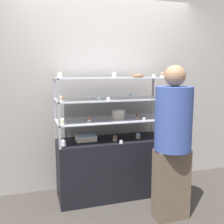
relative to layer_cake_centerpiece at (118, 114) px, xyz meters
The scene contains 29 objects.
ground_plane 1.03m from the layer_cake_centerpiece, 160.85° to the right, with size 20.00×20.00×0.00m, color #38332D.
back_wall 0.46m from the layer_cake_centerpiece, 104.34° to the left, with size 8.00×0.05×2.60m.
display_base 0.67m from the layer_cake_centerpiece, 160.85° to the right, with size 1.34×0.49×0.72m.
display_riser_lower 0.12m from the layer_cake_centerpiece, 160.85° to the right, with size 1.34×0.49×0.25m.
display_riser_middle 0.21m from the layer_cake_centerpiece, 160.85° to the right, with size 1.34×0.49×0.25m.
display_riser_upper 0.45m from the layer_cake_centerpiece, 160.85° to the right, with size 1.34×0.49×0.25m.
layer_cake_centerpiece is the anchor object (origin of this frame).
sheet_cake_frosted 0.49m from the layer_cake_centerpiece, behind, with size 0.24×0.16×0.07m.
cupcake_0 0.76m from the layer_cake_centerpiece, 168.66° to the right, with size 0.06×0.06×0.07m.
cupcake_1 0.30m from the layer_cake_centerpiece, 125.30° to the right, with size 0.06×0.06×0.07m.
cupcake_2 0.37m from the layer_cake_centerpiece, 23.79° to the right, with size 0.06×0.06×0.07m.
cupcake_3 0.60m from the layer_cake_centerpiece, 11.32° to the right, with size 0.06×0.06×0.07m.
price_tag_0 0.39m from the layer_cake_centerpiece, 101.64° to the right, with size 0.04×0.00×0.04m.
cupcake_4 0.72m from the layer_cake_centerpiece, 168.27° to the right, with size 0.05×0.05×0.07m.
cupcake_5 0.42m from the layer_cake_centerpiece, 162.05° to the right, with size 0.05×0.05×0.07m.
cupcake_6 0.24m from the layer_cake_centerpiece, 19.28° to the right, with size 0.05×0.05×0.07m.
cupcake_7 0.54m from the layer_cake_centerpiece, ahead, with size 0.05×0.05×0.07m.
price_tag_1 0.35m from the layer_cake_centerpiece, 48.12° to the right, with size 0.04×0.00×0.04m.
cupcake_8 0.77m from the layer_cake_centerpiece, 167.08° to the right, with size 0.05×0.05×0.06m.
cupcake_9 0.40m from the layer_cake_centerpiece, 153.32° to the right, with size 0.05×0.05×0.06m.
cupcake_10 0.28m from the layer_cake_centerpiece, 41.15° to the right, with size 0.05×0.05×0.06m.
cupcake_11 0.60m from the layer_cake_centerpiece, 17.05° to the right, with size 0.05×0.05×0.06m.
price_tag_2 0.40m from the layer_cake_centerpiece, 128.56° to the right, with size 0.04×0.00×0.04m.
cupcake_12 0.87m from the layer_cake_centerpiece, behind, with size 0.05×0.05×0.06m.
cupcake_13 0.51m from the layer_cake_centerpiece, 126.32° to the right, with size 0.05×0.05×0.06m.
cupcake_14 0.73m from the layer_cake_centerpiece, 13.52° to the right, with size 0.05×0.05×0.06m.
price_tag_3 0.64m from the layer_cake_centerpiece, 37.08° to the right, with size 0.04×0.00×0.04m.
donut_glazed 0.53m from the layer_cake_centerpiece, ahead, with size 0.14×0.14×0.04m.
customer_figure 0.82m from the layer_cake_centerpiece, 64.34° to the right, with size 0.38×0.38×1.62m.
Camera 1 is at (-0.93, -3.00, 1.55)m, focal length 42.00 mm.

